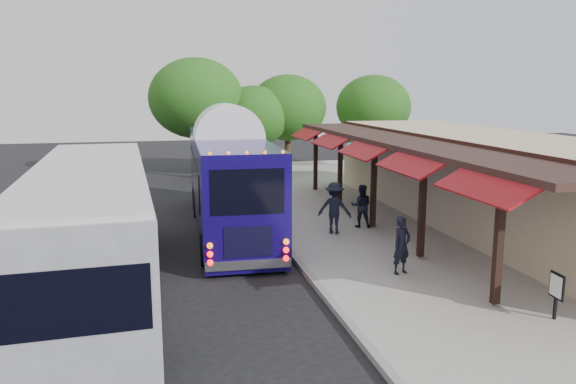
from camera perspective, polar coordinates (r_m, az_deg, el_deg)
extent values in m
plane|color=black|center=(16.77, 1.43, -8.10)|extent=(90.00, 90.00, 0.00)
cube|color=#9E9B93|center=(22.00, 11.53, -3.60)|extent=(10.00, 40.00, 0.15)
cube|color=gray|center=(20.49, -1.21, -4.43)|extent=(0.20, 40.00, 0.16)
cube|color=tan|center=(23.33, 19.55, 1.12)|extent=(5.00, 20.00, 3.60)
cube|color=black|center=(21.89, 14.19, 4.79)|extent=(0.06, 20.00, 0.60)
cube|color=#331E19|center=(21.41, 11.61, 5.05)|extent=(2.60, 20.00, 0.18)
cube|color=black|center=(14.22, 20.63, -4.58)|extent=(0.18, 0.18, 3.16)
cube|color=maroon|center=(13.72, 19.49, 0.71)|extent=(1.00, 3.20, 0.57)
cube|color=black|center=(17.59, 13.48, -1.41)|extent=(0.18, 0.18, 3.16)
cube|color=maroon|center=(17.19, 12.38, 2.91)|extent=(1.00, 3.20, 0.57)
cube|color=black|center=(21.18, 8.70, 0.73)|extent=(0.18, 0.18, 3.16)
cube|color=maroon|center=(20.85, 7.70, 4.33)|extent=(1.00, 3.20, 0.57)
cube|color=black|center=(24.90, 5.32, 2.24)|extent=(0.18, 0.18, 3.16)
cube|color=maroon|center=(24.61, 4.42, 5.31)|extent=(1.00, 3.20, 0.57)
cube|color=black|center=(28.69, 2.82, 3.35)|extent=(0.18, 0.18, 3.16)
cube|color=maroon|center=(28.44, 2.01, 6.02)|extent=(1.00, 3.20, 0.57)
sphere|color=teal|center=(15.88, 18.19, 1.04)|extent=(0.26, 0.26, 0.26)
sphere|color=teal|center=(20.28, 10.92, 3.30)|extent=(0.26, 0.26, 0.26)
sphere|color=teal|center=(24.90, 6.28, 4.71)|extent=(0.26, 0.26, 0.26)
cube|color=#130756|center=(21.48, -6.07, 1.45)|extent=(2.88, 11.92, 3.11)
cube|color=#130756|center=(21.80, -5.98, -2.98)|extent=(2.83, 11.80, 0.35)
ellipsoid|color=white|center=(21.29, -6.15, 5.53)|extent=(2.88, 11.68, 0.55)
cube|color=black|center=(15.60, -3.45, 0.03)|extent=(2.06, 0.09, 1.28)
cube|color=silver|center=(16.17, -3.41, -7.27)|extent=(2.47, 0.25, 0.28)
sphere|color=#FF0C0C|center=(15.88, -7.24, -6.70)|extent=(0.18, 0.18, 0.18)
sphere|color=#FF0C0C|center=(16.22, 0.42, -6.25)|extent=(0.18, 0.18, 0.18)
cylinder|color=black|center=(17.30, -7.92, -5.82)|extent=(0.33, 1.04, 1.03)
cylinder|color=black|center=(17.63, -0.49, -5.41)|extent=(0.33, 1.04, 1.03)
cylinder|color=black|center=(25.36, -9.60, -0.68)|extent=(0.33, 1.04, 1.03)
cylinder|color=black|center=(25.58, -4.50, -0.46)|extent=(0.33, 1.04, 1.03)
cube|color=gray|center=(15.48, -19.30, -3.20)|extent=(3.43, 12.73, 2.90)
cube|color=black|center=(15.65, -24.37, -2.48)|extent=(0.62, 10.69, 1.10)
cube|color=black|center=(15.33, -14.22, -2.12)|extent=(0.62, 10.69, 1.10)
cube|color=silver|center=(15.21, -19.63, 2.28)|extent=(3.36, 12.47, 0.11)
cylinder|color=black|center=(11.61, -14.89, -14.33)|extent=(0.36, 1.07, 1.05)
cylinder|color=black|center=(19.60, -21.57, -4.50)|extent=(0.36, 1.07, 1.05)
cylinder|color=black|center=(19.36, -14.17, -4.26)|extent=(0.36, 1.07, 1.05)
imported|color=black|center=(16.22, 11.47, -5.33)|extent=(0.71, 0.59, 1.66)
imported|color=black|center=(21.43, 7.45, -1.41)|extent=(0.95, 0.84, 1.63)
imported|color=black|center=(27.26, -3.15, 1.32)|extent=(1.05, 0.49, 1.76)
imported|color=black|center=(20.37, 4.75, -1.62)|extent=(1.40, 1.18, 1.88)
cube|color=black|center=(14.28, 25.58, -9.54)|extent=(0.06, 0.06, 1.09)
cube|color=black|center=(14.20, 25.66, -8.60)|extent=(0.07, 0.50, 0.60)
cube|color=white|center=(14.19, 25.56, -8.61)|extent=(0.04, 0.42, 0.50)
cylinder|color=#382314|center=(34.81, -3.43, 3.68)|extent=(0.36, 0.36, 2.52)
ellipsoid|color=#1B5615|center=(34.61, -3.47, 7.72)|extent=(4.34, 4.34, 3.69)
cylinder|color=#382314|center=(35.96, -0.04, 4.16)|extent=(0.36, 0.36, 2.83)
ellipsoid|color=#1B5615|center=(35.77, -0.04, 8.56)|extent=(4.88, 4.88, 4.15)
cylinder|color=#382314|center=(37.78, 8.55, 4.35)|extent=(0.36, 0.36, 2.83)
ellipsoid|color=#1B5615|center=(37.60, 8.67, 8.54)|extent=(4.89, 4.89, 4.16)
cylinder|color=#382314|center=(34.35, -9.16, 4.09)|extent=(0.36, 0.36, 3.25)
ellipsoid|color=#1B5615|center=(34.16, -9.31, 9.38)|extent=(5.61, 5.61, 4.77)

